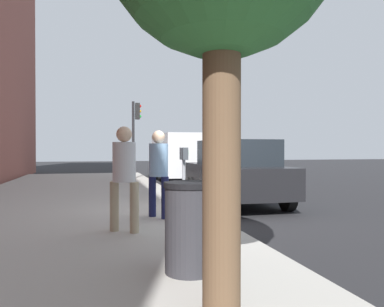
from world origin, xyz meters
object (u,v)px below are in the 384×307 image
pedestrian_at_meter (159,166)px  traffic_signal (135,127)px  parked_van_far (180,155)px  trash_bin (190,227)px  parking_meter (184,166)px  pedestrian_bystander (124,170)px  parked_sedan_near (235,172)px

pedestrian_at_meter → traffic_signal: bearing=54.3°
parked_van_far → pedestrian_at_meter: bearing=165.1°
pedestrian_at_meter → parked_van_far: size_ratio=0.33×
trash_bin → parked_van_far: bearing=-11.9°
parking_meter → pedestrian_at_meter: (-0.37, 0.61, 0.01)m
pedestrian_bystander → parked_sedan_near: 4.76m
parked_van_far → traffic_signal: 2.51m
parked_van_far → traffic_signal: bearing=66.2°
pedestrian_bystander → trash_bin: (-2.27, -0.57, -0.53)m
parking_meter → parked_van_far: (9.03, -1.90, 0.09)m
pedestrian_at_meter → pedestrian_bystander: (-1.15, 0.76, 0.00)m
parked_sedan_near → trash_bin: (-5.71, 2.70, -0.24)m
parked_sedan_near → parked_van_far: size_ratio=0.85×
parked_sedan_near → trash_bin: 6.32m
pedestrian_at_meter → traffic_signal: traffic_signal is taller
parking_meter → pedestrian_at_meter: size_ratio=0.81×
pedestrian_at_meter → pedestrian_bystander: bearing=-156.2°
parking_meter → parked_van_far: 9.23m
parked_van_far → trash_bin: 13.10m
parking_meter → traffic_signal: bearing=0.3°
pedestrian_at_meter → traffic_signal: (10.26, -0.56, 1.40)m
pedestrian_at_meter → parked_van_far: bearing=42.4°
parking_meter → pedestrian_bystander: pedestrian_bystander is taller
traffic_signal → pedestrian_at_meter: bearing=176.9°
traffic_signal → trash_bin: size_ratio=3.56×
parking_meter → trash_bin: size_ratio=1.40×
trash_bin → traffic_signal: bearing=-3.1°
parking_meter → parked_van_far: size_ratio=0.27×
parking_meter → pedestrian_bystander: (-1.51, 1.37, 0.02)m
parked_van_far → traffic_signal: traffic_signal is taller
parked_sedan_near → parked_van_far: bearing=-0.0°
pedestrian_bystander → traffic_signal: bearing=28.4°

